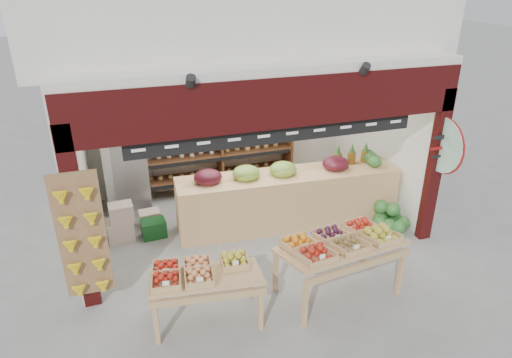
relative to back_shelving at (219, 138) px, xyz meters
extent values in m
plane|color=slate|center=(0.12, -1.95, -1.14)|extent=(60.00, 60.00, 0.00)
cube|color=beige|center=(0.12, 0.34, 0.36)|extent=(5.76, 0.18, 3.00)
cube|color=beige|center=(-2.67, -1.35, 0.36)|extent=(0.18, 3.38, 3.00)
cube|color=beige|center=(2.91, -1.35, 0.36)|extent=(0.18, 3.38, 3.00)
cube|color=beige|center=(0.12, -1.35, 1.92)|extent=(5.76, 3.38, 0.12)
cube|color=black|center=(0.12, -3.00, 1.51)|extent=(5.70, 0.14, 0.70)
cube|color=black|center=(-2.63, -3.00, 0.19)|extent=(0.22, 0.14, 2.65)
cube|color=black|center=(2.87, -3.00, 0.19)|extent=(0.22, 0.14, 2.65)
cube|color=black|center=(0.12, -2.97, 1.06)|extent=(4.20, 0.05, 0.26)
cylinder|color=white|center=(0.22, -2.90, 1.31)|extent=(0.34, 0.05, 0.34)
cube|color=olive|center=(-2.61, -3.09, 0.01)|extent=(0.60, 0.04, 1.80)
cylinder|color=silver|center=(2.87, -3.09, 0.61)|extent=(0.04, 0.90, 0.90)
cylinder|color=maroon|center=(2.87, -3.11, 0.61)|extent=(0.01, 0.92, 0.92)
cube|color=brown|center=(-1.52, 0.00, -0.33)|extent=(0.05, 0.51, 1.62)
cube|color=brown|center=(0.00, 0.00, -0.33)|extent=(0.05, 0.51, 1.62)
cube|color=brown|center=(1.52, 0.00, -0.33)|extent=(0.05, 0.51, 1.62)
cube|color=brown|center=(0.00, 0.00, -0.78)|extent=(3.04, 0.51, 0.04)
cube|color=brown|center=(0.00, 0.00, -0.33)|extent=(3.04, 0.51, 0.04)
cube|color=brown|center=(0.00, 0.00, 0.13)|extent=(3.04, 0.51, 0.04)
cube|color=brown|center=(0.00, 0.00, 0.48)|extent=(3.04, 0.51, 0.04)
cone|color=brown|center=(-1.22, 0.00, 0.62)|extent=(0.32, 0.32, 0.28)
cone|color=brown|center=(-0.41, 0.00, 0.62)|extent=(0.32, 0.32, 0.28)
cone|color=brown|center=(0.41, 0.00, 0.62)|extent=(0.32, 0.32, 0.28)
cone|color=brown|center=(1.22, 0.00, 0.62)|extent=(0.32, 0.32, 0.28)
cube|color=silver|center=(-1.84, -0.27, -0.16)|extent=(0.93, 0.93, 1.96)
cube|color=beige|center=(-2.15, -1.42, -0.95)|extent=(0.45, 0.36, 0.37)
cube|color=beige|center=(-2.10, -1.42, -0.61)|extent=(0.41, 0.33, 0.31)
cube|color=#12471A|center=(-1.59, -1.48, -0.98)|extent=(0.43, 0.33, 0.31)
cube|color=beige|center=(-1.62, -1.08, -0.99)|extent=(0.39, 0.31, 0.29)
cube|color=tan|center=(0.80, -1.79, -0.64)|extent=(4.02, 1.03, 0.99)
ellipsoid|color=#59141E|center=(-0.63, -1.70, -0.04)|extent=(0.49, 0.44, 0.27)
ellipsoid|color=#8CB23F|center=(0.03, -1.74, -0.04)|extent=(0.49, 0.44, 0.27)
ellipsoid|color=#8CB23F|center=(0.69, -1.79, -0.04)|extent=(0.49, 0.44, 0.27)
ellipsoid|color=#59141E|center=(1.69, -1.85, -0.04)|extent=(0.49, 0.44, 0.27)
cylinder|color=olive|center=(1.81, -1.69, -0.03)|extent=(0.15, 0.15, 0.22)
cylinder|color=olive|center=(2.08, -1.71, -0.03)|extent=(0.15, 0.15, 0.22)
cylinder|color=olive|center=(2.36, -1.73, -0.03)|extent=(0.15, 0.15, 0.22)
cube|color=tan|center=(-1.16, -3.80, -0.47)|extent=(1.53, 0.98, 0.22)
cube|color=tan|center=(-1.86, -4.06, -0.85)|extent=(0.07, 0.07, 0.57)
cube|color=tan|center=(-0.56, -4.23, -0.85)|extent=(0.07, 0.07, 0.57)
cube|color=tan|center=(-1.77, -3.38, -0.85)|extent=(0.07, 0.07, 0.57)
cube|color=tan|center=(-0.47, -3.55, -0.85)|extent=(0.07, 0.07, 0.57)
cube|color=tan|center=(0.72, -3.87, -0.35)|extent=(1.77, 1.12, 0.25)
cube|color=tan|center=(0.00, -4.37, -0.79)|extent=(0.07, 0.07, 0.69)
cube|color=tan|center=(1.55, -4.19, -0.79)|extent=(0.07, 0.07, 0.69)
cube|color=tan|center=(-0.10, -3.55, -0.79)|extent=(0.07, 0.07, 0.69)
cube|color=tan|center=(1.45, -3.37, -0.79)|extent=(0.07, 0.07, 0.69)
sphere|color=#1A4E1E|center=(2.39, -2.68, -1.01)|extent=(0.26, 0.26, 0.26)
sphere|color=#1A4E1E|center=(2.67, -2.68, -1.01)|extent=(0.26, 0.26, 0.26)
sphere|color=#1A4E1E|center=(2.39, -2.40, -1.01)|extent=(0.26, 0.26, 0.26)
sphere|color=#1A4E1E|center=(2.67, -2.40, -1.01)|extent=(0.26, 0.26, 0.26)
sphere|color=#1A4E1E|center=(2.53, -2.54, -0.77)|extent=(0.26, 0.26, 0.26)
sphere|color=#1A4E1E|center=(2.53, -2.77, -1.01)|extent=(0.26, 0.26, 0.26)
sphere|color=#1A4E1E|center=(2.30, -2.54, -1.01)|extent=(0.26, 0.26, 0.26)
sphere|color=#1A4E1E|center=(2.39, -2.38, -0.77)|extent=(0.26, 0.26, 0.26)
camera|label=1|loc=(-2.07, -8.57, 3.14)|focal=32.00mm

